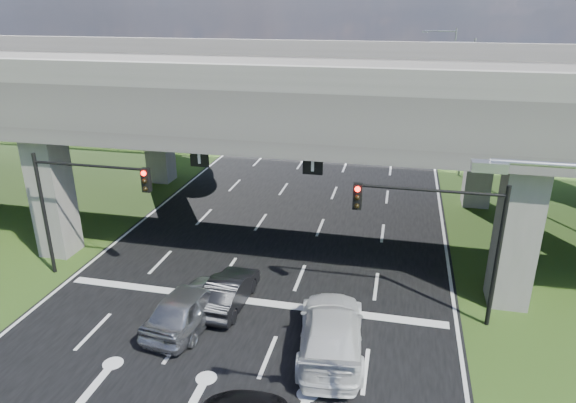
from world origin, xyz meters
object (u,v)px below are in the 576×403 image
at_px(streetlight_far, 462,98).
at_px(car_silver, 190,305).
at_px(car_dark, 229,291).
at_px(car_white, 331,332).
at_px(signal_right, 443,226).
at_px(signal_left, 82,195).
at_px(streetlight_beyond, 448,71).

xyz_separation_m(streetlight_far, car_silver, (-11.90, -22.61, -4.97)).
bearing_deg(car_dark, car_white, 157.67).
distance_m(signal_right, car_dark, 9.26).
xyz_separation_m(signal_left, streetlight_far, (17.92, 20.06, 1.66)).
distance_m(signal_right, car_white, 5.91).
bearing_deg(car_white, signal_right, -147.81).
xyz_separation_m(signal_right, car_dark, (-8.53, -0.94, -3.46)).
height_order(signal_right, car_silver, signal_right).
bearing_deg(signal_right, car_silver, -165.13).
xyz_separation_m(streetlight_beyond, car_white, (-6.08, -39.13, -4.97)).
relative_size(car_silver, car_white, 0.85).
relative_size(streetlight_beyond, car_silver, 2.01).
bearing_deg(car_white, car_silver, -11.85).
height_order(signal_left, streetlight_beyond, streetlight_beyond).
height_order(car_silver, car_dark, car_silver).
height_order(signal_right, car_dark, signal_right).
bearing_deg(signal_left, car_dark, -7.55).
bearing_deg(car_silver, signal_left, -15.04).
relative_size(signal_left, car_white, 1.03).
height_order(signal_left, car_dark, signal_left).
bearing_deg(car_dark, streetlight_far, -115.27).
bearing_deg(streetlight_beyond, car_silver, -107.13).
bearing_deg(signal_right, streetlight_beyond, 86.39).
bearing_deg(signal_right, car_dark, -173.70).
bearing_deg(car_dark, streetlight_beyond, -104.32).
relative_size(signal_right, signal_left, 1.00).
relative_size(streetlight_far, car_silver, 2.01).
height_order(signal_right, signal_left, same).
distance_m(streetlight_beyond, car_silver, 40.71).
bearing_deg(car_white, streetlight_beyond, -105.57).
xyz_separation_m(car_dark, car_white, (4.73, -2.13, 0.15)).
height_order(streetlight_far, car_dark, streetlight_far).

